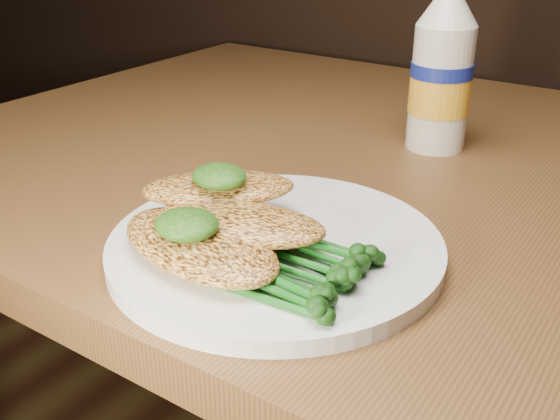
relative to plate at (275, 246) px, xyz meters
The scene contains 8 objects.
plate is the anchor object (origin of this frame).
chicken_front 0.07m from the plate, 116.31° to the right, with size 0.15×0.08×0.02m, color #F4AE4D.
chicken_mid 0.04m from the plate, 124.30° to the right, with size 0.14×0.07×0.02m, color #F4AE4D.
chicken_back 0.07m from the plate, behind, with size 0.13×0.07×0.02m, color #F4AE4D.
pesto_front 0.08m from the plate, 117.29° to the right, with size 0.05×0.05×0.02m, color #073209.
pesto_back 0.07m from the plate, behind, with size 0.05×0.04×0.02m, color #073209.
broccolini_bundle 0.06m from the plate, 40.99° to the right, with size 0.12×0.10×0.02m, color #135715, non-canonical shape.
mayo_bottle 0.33m from the plate, 88.39° to the left, with size 0.07×0.07×0.19m, color silver, non-canonical shape.
Camera 1 is at (0.23, 0.41, 1.01)m, focal length 42.14 mm.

